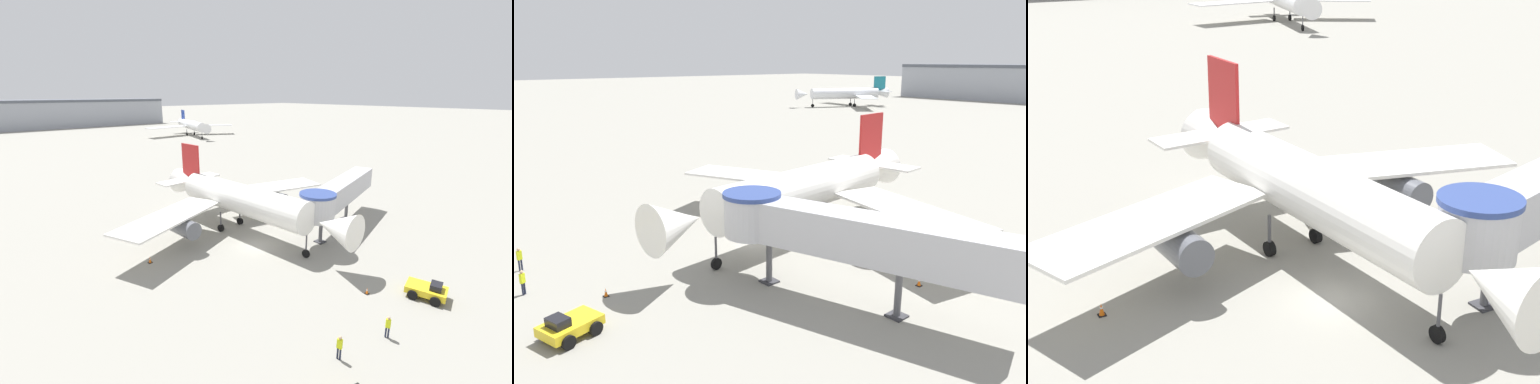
{
  "view_description": "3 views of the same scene",
  "coord_description": "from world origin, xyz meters",
  "views": [
    {
      "loc": [
        -23.36,
        -27.68,
        17.09
      ],
      "look_at": [
        1.38,
        1.49,
        5.94
      ],
      "focal_mm": 24.0,
      "sensor_mm": 36.0,
      "label": 1
    },
    {
      "loc": [
        31.35,
        -25.34,
        15.25
      ],
      "look_at": [
        4.49,
        -2.23,
        5.87
      ],
      "focal_mm": 35.0,
      "sensor_mm": 36.0,
      "label": 2
    },
    {
      "loc": [
        -17.27,
        -27.76,
        18.51
      ],
      "look_at": [
        0.29,
        5.88,
        3.99
      ],
      "focal_mm": 50.0,
      "sensor_mm": 36.0,
      "label": 3
    }
  ],
  "objects": [
    {
      "name": "main_airplane",
      "position": [
        1.33,
        4.67,
        4.28
      ],
      "size": [
        31.94,
        29.2,
        10.13
      ],
      "rotation": [
        0.0,
        0.0,
        0.1
      ],
      "color": "white",
      "rests_on": "ground_plane"
    },
    {
      "name": "traffic_cone_port_wing",
      "position": [
        -10.98,
        4.02,
        0.32
      ],
      "size": [
        0.41,
        0.41,
        0.68
      ],
      "color": "black",
      "rests_on": "ground_plane"
    },
    {
      "name": "ground_plane",
      "position": [
        0.0,
        0.0,
        0.0
      ],
      "size": [
        800.0,
        800.0,
        0.0
      ],
      "primitive_type": "plane",
      "color": "gray"
    },
    {
      "name": "traffic_cone_starboard_wing",
      "position": [
        13.9,
        3.39,
        0.3
      ],
      "size": [
        0.37,
        0.37,
        0.62
      ],
      "color": "black",
      "rests_on": "ground_plane"
    }
  ]
}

